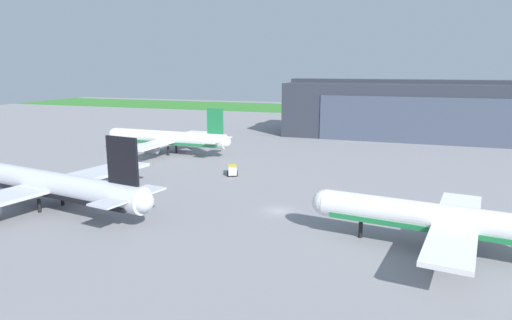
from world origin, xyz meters
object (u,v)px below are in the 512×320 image
object	(u,v)px
airliner_near_right	(450,221)
airliner_near_left	(43,184)
airliner_far_right	(167,139)
pushback_tractor	(233,170)
maintenance_hangar	(456,111)

from	to	relation	value
airliner_near_right	airliner_near_left	distance (m)	61.86
airliner_far_right	pushback_tractor	xyz separation A→B (m)	(25.54, -16.74, -2.99)
maintenance_hangar	airliner_near_left	bearing A→B (deg)	-124.54
maintenance_hangar	pushback_tractor	distance (m)	85.89
airliner_far_right	airliner_near_left	distance (m)	48.14
airliner_far_right	airliner_near_right	world-z (taller)	airliner_far_right
maintenance_hangar	airliner_far_right	xyz separation A→B (m)	(-74.39, -53.48, -4.84)
airliner_near_right	pushback_tractor	size ratio (longest dim) A/B	7.53
airliner_far_right	airliner_near_left	world-z (taller)	airliner_near_left
airliner_far_right	airliner_near_right	bearing A→B (deg)	-34.72
maintenance_hangar	airliner_far_right	size ratio (longest dim) A/B	2.89
pushback_tractor	maintenance_hangar	bearing A→B (deg)	55.18
airliner_near_left	pushback_tractor	bearing A→B (deg)	56.11
maintenance_hangar	airliner_near_left	world-z (taller)	maintenance_hangar
maintenance_hangar	airliner_far_right	bearing A→B (deg)	-144.29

